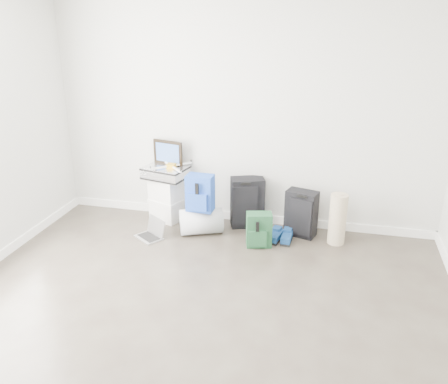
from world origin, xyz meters
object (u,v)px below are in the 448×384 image
(briefcase, at_px, (166,172))
(laptop, at_px, (152,233))
(carry_on, at_px, (301,214))
(duffel_bag, at_px, (201,221))
(large_suitcase, at_px, (247,202))
(boxes_stack, at_px, (167,199))

(briefcase, relative_size, laptop, 1.30)
(carry_on, xyz_separation_m, laptop, (-1.64, -0.45, -0.22))
(duffel_bag, xyz_separation_m, carry_on, (1.12, 0.22, 0.12))
(large_suitcase, bearing_deg, duffel_bag, -164.83)
(duffel_bag, xyz_separation_m, large_suitcase, (0.47, 0.33, 0.15))
(laptop, bearing_deg, carry_on, 50.98)
(boxes_stack, distance_m, carry_on, 1.64)
(large_suitcase, xyz_separation_m, laptop, (-0.99, -0.56, -0.25))
(briefcase, xyz_separation_m, carry_on, (1.64, -0.07, -0.34))
(duffel_bag, bearing_deg, carry_on, -12.00)
(laptop, bearing_deg, duffel_bag, 59.62)
(large_suitcase, distance_m, carry_on, 0.66)
(duffel_bag, xyz_separation_m, laptop, (-0.52, -0.23, -0.10))
(carry_on, bearing_deg, boxes_stack, -166.12)
(boxes_stack, xyz_separation_m, large_suitcase, (0.99, 0.04, 0.03))
(carry_on, bearing_deg, laptop, -148.35)
(duffel_bag, height_order, carry_on, carry_on)
(boxes_stack, distance_m, briefcase, 0.34)
(carry_on, bearing_deg, briefcase, -166.12)
(boxes_stack, bearing_deg, briefcase, -83.34)
(large_suitcase, bearing_deg, laptop, -170.30)
(briefcase, xyz_separation_m, large_suitcase, (0.99, 0.04, -0.31))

